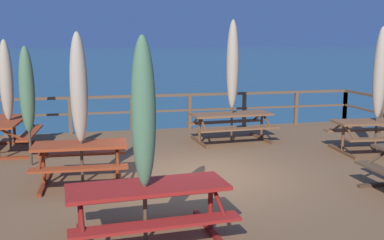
% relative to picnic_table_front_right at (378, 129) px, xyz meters
% --- Properties ---
extents(ground_plane, '(600.00, 600.00, 0.00)m').
position_rel_picnic_table_front_right_xyz_m(ground_plane, '(-4.67, -0.99, -1.39)').
color(ground_plane, '#2D5B6B').
extents(wooden_deck, '(12.71, 10.17, 0.83)m').
position_rel_picnic_table_front_right_xyz_m(wooden_deck, '(-4.67, -0.99, -0.98)').
color(wooden_deck, brown).
rests_on(wooden_deck, ground).
extents(railing_waterside_far, '(12.51, 0.10, 1.09)m').
position_rel_picnic_table_front_right_xyz_m(railing_waterside_far, '(-4.67, 3.94, 0.18)').
color(railing_waterside_far, brown).
rests_on(railing_waterside_far, wooden_deck).
extents(picnic_table_front_right, '(2.24, 1.56, 0.78)m').
position_rel_picnic_table_front_right_xyz_m(picnic_table_front_right, '(0.00, 0.00, 0.00)').
color(picnic_table_front_right, brown).
rests_on(picnic_table_front_right, wooden_deck).
extents(picnic_table_mid_right, '(1.54, 2.12, 0.78)m').
position_rel_picnic_table_front_right_xyz_m(picnic_table_mid_right, '(-8.77, 2.07, -0.00)').
color(picnic_table_mid_right, '#993819').
rests_on(picnic_table_mid_right, wooden_deck).
extents(picnic_table_mid_centre, '(1.77, 1.48, 0.78)m').
position_rel_picnic_table_front_right_xyz_m(picnic_table_mid_centre, '(-6.98, -0.96, -0.01)').
color(picnic_table_mid_centre, '#993819').
rests_on(picnic_table_mid_centre, wooden_deck).
extents(picnic_table_mid_left, '(2.22, 1.52, 0.78)m').
position_rel_picnic_table_front_right_xyz_m(picnic_table_mid_left, '(-3.10, 1.90, -0.00)').
color(picnic_table_mid_left, brown).
rests_on(picnic_table_mid_left, wooden_deck).
extents(picnic_table_back_left, '(2.20, 1.53, 0.78)m').
position_rel_picnic_table_front_right_xyz_m(picnic_table_back_left, '(-6.07, -3.72, -0.00)').
color(picnic_table_back_left, maroon).
rests_on(picnic_table_back_left, wooden_deck).
extents(patio_umbrella_tall_back_right, '(0.32, 0.32, 2.99)m').
position_rel_picnic_table_front_right_xyz_m(patio_umbrella_tall_back_right, '(-0.07, -0.03, 1.34)').
color(patio_umbrella_tall_back_right, '#4C3828').
rests_on(patio_umbrella_tall_back_right, wooden_deck).
extents(patio_umbrella_tall_front, '(0.32, 0.32, 2.70)m').
position_rel_picnic_table_front_right_xyz_m(patio_umbrella_tall_front, '(-8.69, 2.09, 1.15)').
color(patio_umbrella_tall_front, '#4C3828').
rests_on(patio_umbrella_tall_front, wooden_deck).
extents(patio_umbrella_tall_mid_right, '(0.32, 0.32, 2.82)m').
position_rel_picnic_table_front_right_xyz_m(patio_umbrella_tall_mid_right, '(-6.96, -0.98, 1.23)').
color(patio_umbrella_tall_mid_right, '#4C3828').
rests_on(patio_umbrella_tall_mid_right, wooden_deck).
extents(patio_umbrella_tall_back_left, '(0.32, 0.32, 3.21)m').
position_rel_picnic_table_front_right_xyz_m(patio_umbrella_tall_back_left, '(-3.10, 1.87, 1.48)').
color(patio_umbrella_tall_back_left, '#4C3828').
rests_on(patio_umbrella_tall_back_left, wooden_deck).
extents(patio_umbrella_tall_mid_left, '(0.32, 0.32, 2.72)m').
position_rel_picnic_table_front_right_xyz_m(patio_umbrella_tall_mid_left, '(-6.12, -3.77, 1.17)').
color(patio_umbrella_tall_mid_left, '#4C3828').
rests_on(patio_umbrella_tall_mid_left, wooden_deck).
extents(patio_umbrella_short_mid, '(0.32, 0.32, 2.56)m').
position_rel_picnic_table_front_right_xyz_m(patio_umbrella_short_mid, '(-8.05, 0.59, 1.06)').
color(patio_umbrella_short_mid, '#4C3828').
rests_on(patio_umbrella_short_mid, wooden_deck).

